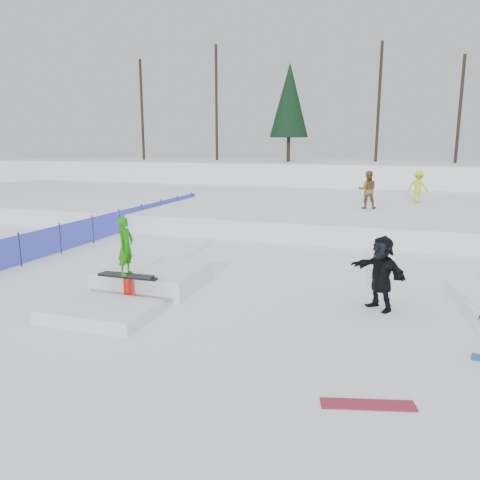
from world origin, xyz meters
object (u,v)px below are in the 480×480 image
(walker_olive, at_px, (368,190))
(spectator_dark, at_px, (381,273))
(safety_fence, at_px, (119,222))
(walker_ygreen, at_px, (418,187))
(jib_rail_feature, at_px, (140,283))

(walker_olive, distance_m, spectator_dark, 12.11)
(safety_fence, distance_m, walker_olive, 11.60)
(walker_olive, relative_size, walker_ygreen, 1.07)
(walker_ygreen, height_order, spectator_dark, walker_ygreen)
(walker_olive, xyz_separation_m, spectator_dark, (1.05, -12.04, -0.82))
(safety_fence, xyz_separation_m, spectator_dark, (11.00, -6.19, 0.33))
(walker_olive, distance_m, walker_ygreen, 4.06)
(walker_ygreen, height_order, jib_rail_feature, walker_ygreen)
(walker_olive, bearing_deg, safety_fence, 23.68)
(safety_fence, bearing_deg, spectator_dark, -29.37)
(safety_fence, height_order, walker_ygreen, walker_ygreen)
(safety_fence, distance_m, jib_rail_feature, 8.63)
(safety_fence, relative_size, walker_olive, 8.90)
(safety_fence, bearing_deg, walker_ygreen, 36.49)
(jib_rail_feature, bearing_deg, walker_ygreen, 65.69)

